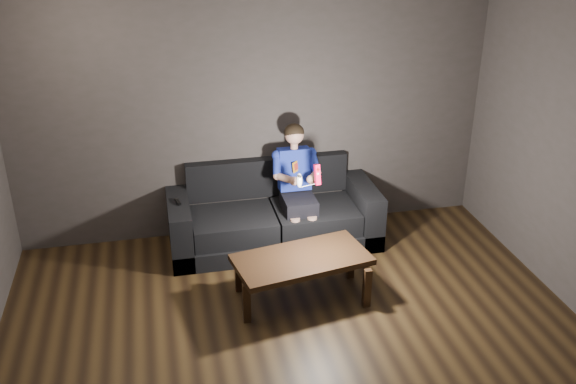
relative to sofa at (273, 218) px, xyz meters
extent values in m
plane|color=black|center=(-0.11, -2.15, -0.27)|extent=(5.00, 5.00, 0.00)
cube|color=#3A3432|center=(-0.11, 0.35, 1.08)|extent=(5.00, 0.04, 2.70)
cube|color=silver|center=(-0.11, -2.15, 2.43)|extent=(5.00, 5.00, 0.02)
cube|color=black|center=(0.00, -0.03, -0.18)|extent=(2.18, 0.94, 0.19)
cube|color=black|center=(-0.44, -0.13, 0.03)|extent=(0.85, 0.66, 0.23)
cube|color=black|center=(0.44, -0.13, 0.03)|extent=(0.85, 0.66, 0.23)
cube|color=black|center=(0.00, 0.33, 0.35)|extent=(1.74, 0.22, 0.43)
cube|color=black|center=(-0.98, -0.03, 0.02)|extent=(0.22, 0.94, 0.59)
cube|color=black|center=(0.98, -0.03, 0.02)|extent=(0.22, 0.94, 0.59)
cube|color=black|center=(0.25, -0.15, 0.22)|extent=(0.33, 0.42, 0.15)
cube|color=navy|center=(0.25, 0.07, 0.51)|extent=(0.33, 0.24, 0.46)
cube|color=#FFA119|center=(0.25, -0.03, 0.58)|extent=(0.10, 0.10, 0.11)
cube|color=red|center=(0.25, -0.03, 0.58)|extent=(0.07, 0.07, 0.07)
cylinder|color=tan|center=(0.25, 0.07, 0.77)|extent=(0.08, 0.08, 0.07)
sphere|color=tan|center=(0.25, 0.07, 0.89)|extent=(0.20, 0.20, 0.20)
ellipsoid|color=black|center=(0.25, 0.08, 0.92)|extent=(0.21, 0.21, 0.18)
cylinder|color=navy|center=(0.04, 0.00, 0.60)|extent=(0.09, 0.25, 0.21)
cylinder|color=navy|center=(0.45, 0.00, 0.60)|extent=(0.09, 0.25, 0.21)
cylinder|color=tan|center=(0.10, -0.18, 0.55)|extent=(0.15, 0.26, 0.11)
cylinder|color=tan|center=(0.40, -0.18, 0.55)|extent=(0.15, 0.26, 0.11)
sphere|color=tan|center=(0.16, -0.28, 0.54)|extent=(0.09, 0.09, 0.09)
sphere|color=tan|center=(0.34, -0.28, 0.54)|extent=(0.09, 0.09, 0.09)
cylinder|color=tan|center=(0.16, -0.37, -0.02)|extent=(0.10, 0.10, 0.37)
cylinder|color=tan|center=(0.34, -0.37, -0.02)|extent=(0.10, 0.10, 0.37)
cube|color=#E70E3D|center=(0.34, -0.52, 0.69)|extent=(0.06, 0.08, 0.21)
cube|color=maroon|center=(0.34, -0.54, 0.75)|extent=(0.03, 0.02, 0.03)
cylinder|color=silver|center=(0.34, -0.54, 0.68)|extent=(0.02, 0.01, 0.02)
ellipsoid|color=silver|center=(0.16, -0.52, 0.65)|extent=(0.07, 0.10, 0.15)
cylinder|color=black|center=(0.16, -0.55, 0.70)|extent=(0.03, 0.01, 0.03)
cube|color=black|center=(-0.98, -0.08, 0.33)|extent=(0.06, 0.14, 0.03)
cube|color=black|center=(-0.98, -0.04, 0.35)|extent=(0.02, 0.02, 0.00)
cube|color=black|center=(0.05, -1.11, 0.14)|extent=(1.29, 0.81, 0.05)
cube|color=black|center=(-0.50, -1.36, -0.08)|extent=(0.07, 0.07, 0.38)
cube|color=black|center=(0.60, -1.36, -0.08)|extent=(0.07, 0.07, 0.38)
cube|color=black|center=(-0.50, -0.87, -0.08)|extent=(0.07, 0.07, 0.38)
cube|color=black|center=(0.60, -0.87, -0.08)|extent=(0.07, 0.07, 0.38)
camera|label=1|loc=(-1.13, -5.93, 3.15)|focal=40.00mm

